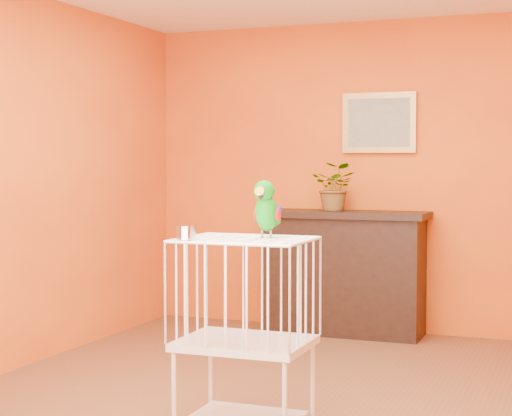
% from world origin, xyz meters
% --- Properties ---
extents(ground, '(4.50, 4.50, 0.00)m').
position_xyz_m(ground, '(0.00, 0.00, 0.00)').
color(ground, brown).
rests_on(ground, ground).
extents(room_shell, '(4.50, 4.50, 4.50)m').
position_xyz_m(room_shell, '(0.00, 0.00, 1.58)').
color(room_shell, orange).
rests_on(room_shell, ground).
extents(console_cabinet, '(1.37, 0.49, 1.02)m').
position_xyz_m(console_cabinet, '(-0.24, 2.01, 0.51)').
color(console_cabinet, black).
rests_on(console_cabinet, ground).
extents(potted_plant, '(0.37, 0.41, 0.31)m').
position_xyz_m(potted_plant, '(-0.32, 2.06, 1.17)').
color(potted_plant, '#26722D').
rests_on(potted_plant, console_cabinet).
extents(framed_picture, '(0.62, 0.04, 0.50)m').
position_xyz_m(framed_picture, '(0.00, 2.22, 1.75)').
color(framed_picture, '#B98642').
rests_on(framed_picture, room_shell).
extents(birdcage, '(0.67, 0.52, 1.02)m').
position_xyz_m(birdcage, '(-0.01, -0.72, 0.53)').
color(birdcage, white).
rests_on(birdcage, ground).
extents(feed_cup, '(0.10, 0.10, 0.07)m').
position_xyz_m(feed_cup, '(-0.25, -0.91, 1.06)').
color(feed_cup, silver).
rests_on(feed_cup, birdcage).
extents(parrot, '(0.15, 0.27, 0.30)m').
position_xyz_m(parrot, '(0.08, -0.65, 1.18)').
color(parrot, '#59544C').
rests_on(parrot, birdcage).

